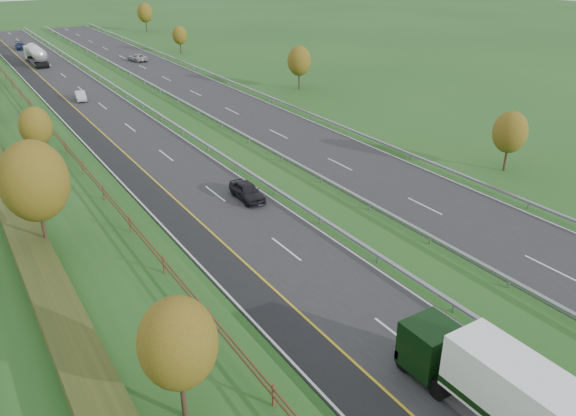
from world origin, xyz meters
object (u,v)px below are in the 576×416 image
(car_silver_mid, at_px, (80,96))
(car_oncoming, at_px, (137,57))
(car_dark_near, at_px, (247,191))
(road_tanker, at_px, (36,54))
(car_small_far, at_px, (20,46))

(car_silver_mid, relative_size, car_oncoming, 0.79)
(car_silver_mid, bearing_deg, car_dark_near, -77.99)
(road_tanker, relative_size, car_silver_mid, 2.88)
(car_silver_mid, distance_m, car_small_far, 51.97)
(road_tanker, height_order, car_oncoming, road_tanker)
(car_small_far, bearing_deg, car_dark_near, -83.74)
(car_silver_mid, distance_m, car_oncoming, 30.29)
(car_oncoming, bearing_deg, car_dark_near, 71.48)
(car_dark_near, distance_m, car_oncoming, 69.87)
(road_tanker, height_order, car_silver_mid, road_tanker)
(car_dark_near, xyz_separation_m, car_oncoming, (13.29, 68.59, -0.08))
(car_silver_mid, xyz_separation_m, car_oncoming, (16.88, 25.15, 0.04))
(car_dark_near, distance_m, car_small_far, 95.48)
(road_tanker, distance_m, car_oncoming, 18.51)
(car_silver_mid, relative_size, car_small_far, 0.85)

